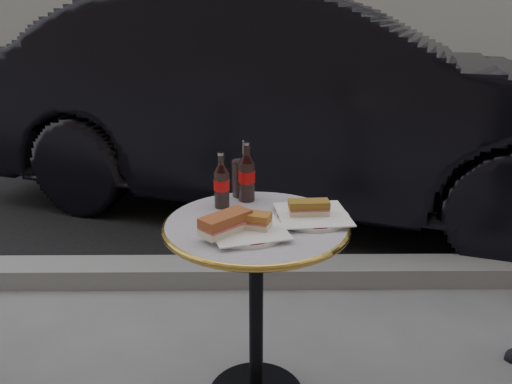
{
  "coord_description": "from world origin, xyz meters",
  "views": [
    {
      "loc": [
        -0.01,
        -1.52,
        1.38
      ],
      "look_at": [
        0.0,
        0.05,
        0.82
      ],
      "focal_mm": 35.0,
      "sensor_mm": 36.0,
      "label": 1
    }
  ],
  "objects_px": {
    "cola_bottle_left": "(222,180)",
    "parked_car": "(302,102)",
    "cola_bottle_right": "(247,172)",
    "bistro_table": "(256,317)",
    "plate_left": "(248,231)",
    "plate_right": "(312,217)",
    "cola_glass": "(241,178)"
  },
  "relations": [
    {
      "from": "bistro_table",
      "to": "cola_bottle_left",
      "type": "relative_size",
      "value": 3.63
    },
    {
      "from": "cola_bottle_right",
      "to": "plate_left",
      "type": "bearing_deg",
      "value": -89.05
    },
    {
      "from": "plate_left",
      "to": "cola_bottle_right",
      "type": "xyz_separation_m",
      "value": [
        -0.0,
        0.3,
        0.1
      ]
    },
    {
      "from": "cola_bottle_right",
      "to": "bistro_table",
      "type": "bearing_deg",
      "value": -81.12
    },
    {
      "from": "bistro_table",
      "to": "parked_car",
      "type": "bearing_deg",
      "value": 80.54
    },
    {
      "from": "plate_left",
      "to": "parked_car",
      "type": "distance_m",
      "value": 2.24
    },
    {
      "from": "plate_right",
      "to": "parked_car",
      "type": "bearing_deg",
      "value": 85.54
    },
    {
      "from": "bistro_table",
      "to": "cola_bottle_right",
      "type": "xyz_separation_m",
      "value": [
        -0.03,
        0.21,
        0.48
      ]
    },
    {
      "from": "plate_left",
      "to": "plate_right",
      "type": "relative_size",
      "value": 0.97
    },
    {
      "from": "bistro_table",
      "to": "cola_bottle_right",
      "type": "relative_size",
      "value": 3.31
    },
    {
      "from": "bistro_table",
      "to": "cola_glass",
      "type": "relative_size",
      "value": 5.22
    },
    {
      "from": "cola_bottle_left",
      "to": "plate_left",
      "type": "bearing_deg",
      "value": -67.97
    },
    {
      "from": "plate_right",
      "to": "bistro_table",
      "type": "bearing_deg",
      "value": -171.43
    },
    {
      "from": "cola_glass",
      "to": "parked_car",
      "type": "height_order",
      "value": "parked_car"
    },
    {
      "from": "bistro_table",
      "to": "parked_car",
      "type": "height_order",
      "value": "parked_car"
    },
    {
      "from": "plate_left",
      "to": "cola_glass",
      "type": "bearing_deg",
      "value": 94.44
    },
    {
      "from": "plate_right",
      "to": "cola_bottle_left",
      "type": "xyz_separation_m",
      "value": [
        -0.31,
        0.11,
        0.09
      ]
    },
    {
      "from": "cola_glass",
      "to": "cola_bottle_left",
      "type": "bearing_deg",
      "value": -119.65
    },
    {
      "from": "parked_car",
      "to": "plate_right",
      "type": "bearing_deg",
      "value": -165.7
    },
    {
      "from": "plate_right",
      "to": "cola_glass",
      "type": "height_order",
      "value": "cola_glass"
    },
    {
      "from": "plate_left",
      "to": "cola_bottle_right",
      "type": "relative_size",
      "value": 1.08
    },
    {
      "from": "cola_bottle_right",
      "to": "cola_glass",
      "type": "relative_size",
      "value": 1.58
    },
    {
      "from": "cola_bottle_left",
      "to": "parked_car",
      "type": "height_order",
      "value": "parked_car"
    },
    {
      "from": "bistro_table",
      "to": "cola_glass",
      "type": "bearing_deg",
      "value": 102.05
    },
    {
      "from": "plate_right",
      "to": "cola_glass",
      "type": "relative_size",
      "value": 1.75
    },
    {
      "from": "cola_bottle_left",
      "to": "cola_bottle_right",
      "type": "distance_m",
      "value": 0.11
    },
    {
      "from": "bistro_table",
      "to": "plate_left",
      "type": "bearing_deg",
      "value": -106.8
    },
    {
      "from": "plate_right",
      "to": "cola_glass",
      "type": "xyz_separation_m",
      "value": [
        -0.24,
        0.23,
        0.06
      ]
    },
    {
      "from": "cola_bottle_right",
      "to": "cola_glass",
      "type": "distance_m",
      "value": 0.07
    },
    {
      "from": "cola_bottle_right",
      "to": "cola_bottle_left",
      "type": "bearing_deg",
      "value": -141.93
    },
    {
      "from": "cola_bottle_left",
      "to": "bistro_table",
      "type": "bearing_deg",
      "value": -49.02
    },
    {
      "from": "plate_right",
      "to": "parked_car",
      "type": "distance_m",
      "value": 2.1
    }
  ]
}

